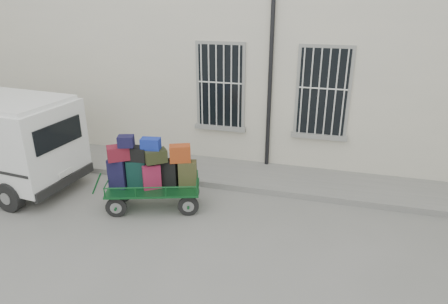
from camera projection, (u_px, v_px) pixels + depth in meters
name	position (u px, v px, depth m)	size (l,w,h in m)	color
ground	(201.00, 216.00, 8.84)	(80.00, 80.00, 0.00)	slate
building	(254.00, 47.00, 12.65)	(24.00, 5.15, 6.00)	beige
sidewalk	(227.00, 173.00, 10.78)	(24.00, 1.70, 0.15)	slate
luggage_cart	(151.00, 172.00, 8.85)	(2.44, 1.51, 1.75)	black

